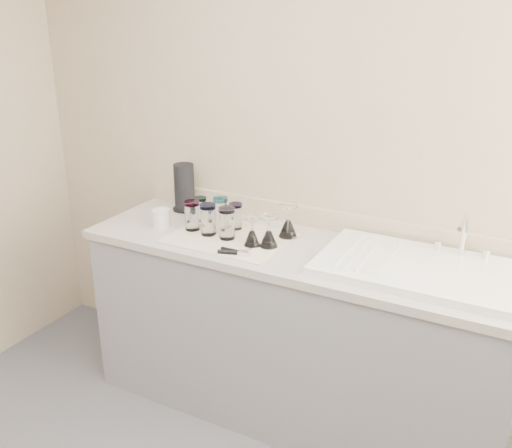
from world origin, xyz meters
The scene contains 16 objects.
room_envelope centered at (0.00, 0.00, 1.56)m, with size 3.54×3.50×2.52m.
counter_unit centered at (0.00, 1.20, 0.45)m, with size 2.06×0.62×0.90m.
sink_unit centered at (0.55, 1.20, 0.92)m, with size 0.82×0.50×0.22m.
dish_towel centered at (-0.33, 1.15, 0.90)m, with size 0.55×0.42×0.01m, color white.
tumbler_teal centered at (-0.58, 1.28, 0.97)m, with size 0.06×0.06×0.12m.
tumbler_cyan centered at (-0.45, 1.26, 0.98)m, with size 0.07×0.07×0.15m.
tumbler_purple centered at (-0.36, 1.26, 0.97)m, with size 0.07×0.07×0.13m.
tumbler_magenta centered at (-0.54, 1.15, 0.98)m, with size 0.07×0.07×0.15m.
tumbler_blue centered at (-0.44, 1.13, 0.99)m, with size 0.08×0.08×0.15m.
tumbler_lavender centered at (-0.33, 1.13, 0.99)m, with size 0.08×0.08×0.15m.
goblet_back_right centered at (-0.09, 1.29, 0.96)m, with size 0.09×0.09×0.16m.
goblet_front_left centered at (-0.19, 1.11, 0.95)m, with size 0.08×0.08×0.14m.
goblet_front_right centered at (-0.11, 1.14, 0.96)m, with size 0.08×0.08×0.15m.
can_opener centered at (-0.21, 0.99, 0.92)m, with size 0.15×0.06×0.02m.
white_mug centered at (-0.72, 1.12, 0.95)m, with size 0.13×0.11×0.09m.
paper_towel_roll centered at (-0.76, 1.39, 1.03)m, with size 0.14×0.14×0.26m.
Camera 1 is at (0.97, -1.02, 1.94)m, focal length 40.00 mm.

